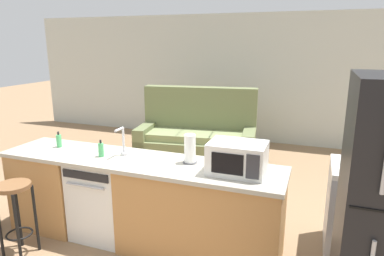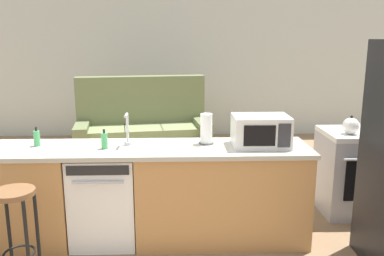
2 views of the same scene
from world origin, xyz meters
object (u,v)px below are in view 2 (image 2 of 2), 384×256
Objects in this scene: microwave at (261,131)px; soap_bottle at (104,141)px; stove_range at (357,172)px; couch at (143,134)px; kettle at (351,126)px; bar_stool at (16,216)px; dishwasher at (106,197)px; paper_towel_roll at (206,129)px; dish_soap_bottle at (37,138)px.

microwave is 1.40m from soap_bottle.
stove_range is 0.43× the size of couch.
couch reaches higher than kettle.
bar_stool is at bearing -160.88° from kettle.
dishwasher is 2.66m from stove_range.
kettle reaches higher than stove_range.
dishwasher is 0.40× the size of couch.
kettle is (1.50, 0.33, -0.05)m from paper_towel_roll.
soap_bottle is at bearing -178.24° from microwave.
dish_soap_bottle is (-1.54, -0.03, -0.07)m from paper_towel_roll.
soap_bottle is 0.08× the size of couch.
paper_towel_roll reaches higher than stove_range.
dishwasher is 2.53m from kettle.
dish_soap_bottle is at bearing -173.37° from kettle.
soap_bottle is 0.64m from dish_soap_bottle.
dishwasher is 2.98× the size of paper_towel_roll.
dishwasher is 1.68× the size of microwave.
kettle is at bearing 12.29° from paper_towel_roll.
dishwasher is 4.77× the size of soap_bottle.
bar_stool is (-0.60, -0.58, -0.44)m from soap_bottle.
kettle reaches higher than bar_stool.
paper_towel_roll is 1.53m from kettle.
soap_bottle is 2.74m from couch.
bar_stool is (-1.51, -0.72, -0.50)m from paper_towel_roll.
dish_soap_bottle is 0.08× the size of couch.
paper_towel_roll is 1.74m from bar_stool.
stove_range is 3.28m from dish_soap_bottle.
stove_range reaches higher than dishwasher.
bar_stool is 0.35× the size of couch.
microwave is 2.15m from bar_stool.
dishwasher is at bearing -170.15° from kettle.
dish_soap_bottle is 3.06m from kettle.
stove_range is at bearing 12.95° from soap_bottle.
microwave is at bearing -155.00° from stove_range.
dishwasher is 0.55m from soap_bottle.
soap_bottle is (-0.91, -0.14, -0.07)m from paper_towel_roll.
stove_range is 1.82m from paper_towel_roll.
couch reaches higher than microwave.
kettle reaches higher than dishwasher.
stove_range is 0.57m from kettle.
couch is at bearing 116.27° from microwave.
paper_towel_roll is at bearing -164.81° from stove_range.
couch is at bearing 87.85° from soap_bottle.
stove_range is 1.80× the size of microwave.
couch reaches higher than soap_bottle.
dish_soap_bottle is 2.72m from couch.
stove_range is 5.11× the size of dish_soap_bottle.
bar_stool is (-0.57, -0.62, 0.11)m from dishwasher.
paper_towel_roll reaches higher than dishwasher.
soap_bottle is 0.86× the size of kettle.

